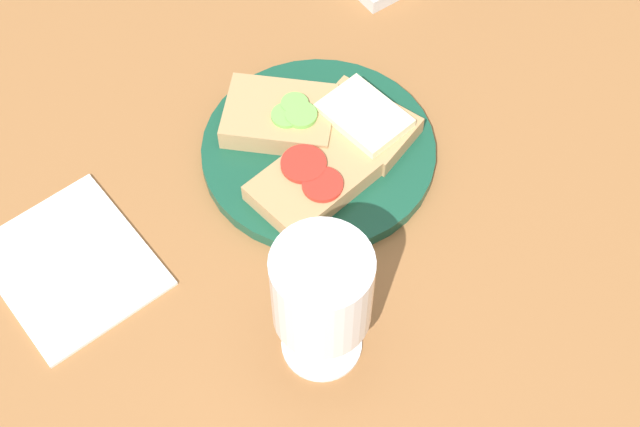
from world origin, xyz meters
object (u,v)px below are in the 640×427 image
at_px(sandwich_with_tomato, 313,180).
at_px(wine_glass, 322,295).
at_px(sandwich_with_cucumber, 280,116).
at_px(napkin, 71,265).
at_px(plate, 319,151).
at_px(sandwich_with_cheese, 364,122).

relative_size(sandwich_with_tomato, wine_glass, 0.86).
bearing_deg(sandwich_with_cucumber, sandwich_with_tomato, -12.44).
distance_m(sandwich_with_tomato, napkin, 0.23).
bearing_deg(sandwich_with_cucumber, napkin, -86.17).
bearing_deg(wine_glass, sandwich_with_cucumber, 154.38).
height_order(plate, wine_glass, wine_glass).
bearing_deg(napkin, sandwich_with_cheese, 82.71).
height_order(plate, napkin, plate).
relative_size(plate, napkin, 1.50).
bearing_deg(wine_glass, plate, 145.20).
xyz_separation_m(sandwich_with_cucumber, napkin, (0.02, -0.24, -0.02)).
bearing_deg(plate, sandwich_with_cucumber, -162.23).
bearing_deg(sandwich_with_cheese, wine_glass, -46.10).
bearing_deg(wine_glass, sandwich_with_tomato, 147.43).
relative_size(sandwich_with_cheese, napkin, 0.73).
relative_size(sandwich_with_tomato, sandwich_with_cheese, 1.10).
height_order(sandwich_with_cucumber, napkin, sandwich_with_cucumber).
distance_m(plate, sandwich_with_tomato, 0.05).
relative_size(sandwich_with_cucumber, napkin, 0.85).
bearing_deg(sandwich_with_cucumber, wine_glass, -25.62).
xyz_separation_m(sandwich_with_tomato, napkin, (-0.06, -0.22, -0.02)).
relative_size(wine_glass, napkin, 0.94).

